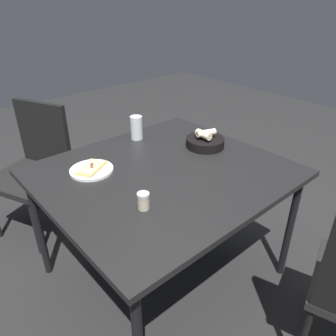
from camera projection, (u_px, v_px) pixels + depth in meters
The scene contains 7 objects.
ground at pixel (164, 271), 2.00m from camera, with size 8.00×8.00×0.00m, color #262626.
dining_table at pixel (164, 179), 1.68m from camera, with size 1.07×1.19×0.72m.
pizza_plate at pixel (92, 169), 1.64m from camera, with size 0.22×0.22×0.04m.
bread_basket at pixel (205, 141), 1.89m from camera, with size 0.22×0.22×0.11m.
beer_glass at pixel (137, 129), 1.98m from camera, with size 0.07×0.07×0.14m.
pepper_shaker at pixel (143, 202), 1.35m from camera, with size 0.05×0.05×0.08m.
chair_near at pixel (36, 162), 2.19m from camera, with size 0.58×0.58×0.89m.
Camera 1 is at (-1.10, 0.94, 1.52)m, focal length 34.45 mm.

